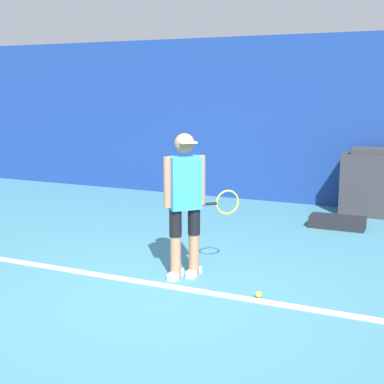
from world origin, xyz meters
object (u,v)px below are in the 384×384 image
object	(u,v)px
tennis_ball	(259,294)
covered_chair	(371,183)
tennis_player	(186,199)
equipment_bag	(337,222)

from	to	relation	value
tennis_ball	covered_chair	xyz separation A→B (m)	(0.65, 4.33, 0.51)
tennis_player	tennis_ball	distance (m)	1.30
tennis_ball	equipment_bag	distance (m)	3.19
tennis_player	equipment_bag	size ratio (longest dim) A/B	1.98
equipment_bag	tennis_player	bearing A→B (deg)	-112.90
tennis_ball	covered_chair	size ratio (longest dim) A/B	0.06
tennis_ball	equipment_bag	xyz separation A→B (m)	(0.29, 3.18, 0.06)
tennis_player	covered_chair	xyz separation A→B (m)	(1.58, 4.07, -0.36)
tennis_player	equipment_bag	xyz separation A→B (m)	(1.23, 2.91, -0.81)
tennis_ball	tennis_player	bearing A→B (deg)	164.30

